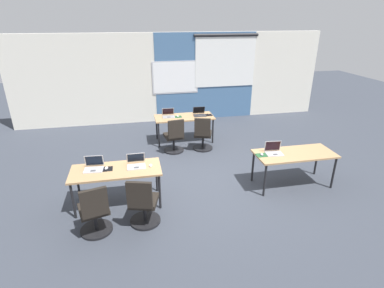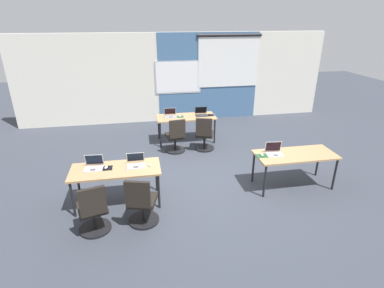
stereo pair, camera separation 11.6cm
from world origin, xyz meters
TOP-DOWN VIEW (x-y plane):
  - ground_plane at (0.00, 0.00)m, footprint 24.00×24.00m
  - back_wall_assembly at (0.05, 4.20)m, footprint 10.00×0.27m
  - desk_near_left at (-1.75, -0.60)m, footprint 1.60×0.70m
  - desk_near_right at (1.75, -0.60)m, footprint 1.60×0.70m
  - desk_far_center at (0.00, 2.20)m, footprint 1.60×0.70m
  - laptop_near_left_end at (-2.13, -0.51)m, footprint 0.35×0.31m
  - mousepad_near_left_end at (-1.91, -0.56)m, footprint 0.22×0.19m
  - mouse_near_left_end at (-1.91, -0.56)m, footprint 0.08×0.11m
  - chair_near_left_end at (-2.09, -1.39)m, footprint 0.54×0.59m
  - laptop_near_left_inner at (-1.39, -0.53)m, footprint 0.33×0.32m
  - mouse_near_left_inner at (-1.13, -0.60)m, footprint 0.06×0.10m
  - chair_near_left_inner at (-1.33, -1.32)m, footprint 0.54×0.59m
  - laptop_near_right_inner at (1.32, -0.53)m, footprint 0.36×0.30m
  - mousepad_near_right_inner at (1.06, -0.57)m, footprint 0.22×0.19m
  - mouse_near_right_inner at (1.06, -0.57)m, footprint 0.08×0.11m
  - laptop_far_left at (-0.42, 2.27)m, footprint 0.34×0.33m
  - mousepad_far_left at (-0.18, 2.20)m, footprint 0.22×0.19m
  - mouse_far_left at (-0.18, 2.20)m, footprint 0.06×0.10m
  - chair_far_left at (-0.38, 1.51)m, footprint 0.52×0.57m
  - laptop_far_right at (0.44, 2.23)m, footprint 0.34×0.33m
  - mousepad_far_right at (0.67, 2.19)m, footprint 0.22×0.19m
  - mouse_far_right at (0.67, 2.19)m, footprint 0.07×0.11m
  - chair_far_right at (0.36, 1.50)m, footprint 0.55×0.60m

SIDE VIEW (x-z plane):
  - ground_plane at x=0.00m, z-range 0.00..0.00m
  - chair_near_left_end at x=-2.09m, z-range -0.08..0.84m
  - chair_near_left_inner at x=-1.33m, z-range -0.08..0.84m
  - chair_far_left at x=-0.38m, z-range -0.08..0.84m
  - chair_far_right at x=0.36m, z-range -0.08..0.84m
  - desk_near_left at x=-1.75m, z-range 0.30..1.02m
  - desk_near_right at x=1.75m, z-range 0.30..1.02m
  - desk_far_center at x=0.00m, z-range 0.30..1.02m
  - mousepad_near_left_end at x=-1.91m, z-range 0.72..0.72m
  - mousepad_near_right_inner at x=1.06m, z-range 0.72..0.72m
  - mousepad_far_left at x=-0.18m, z-range 0.72..0.72m
  - mousepad_far_right at x=0.67m, z-range 0.72..0.72m
  - mouse_near_left_inner at x=-1.13m, z-range 0.72..0.75m
  - mouse_near_left_end at x=-1.91m, z-range 0.72..0.76m
  - mouse_near_right_inner at x=1.06m, z-range 0.72..0.76m
  - mouse_far_left at x=-0.18m, z-range 0.72..0.76m
  - mouse_far_right at x=0.67m, z-range 0.72..0.76m
  - laptop_far_left at x=-0.42m, z-range 0.66..0.88m
  - laptop_near_left_inner at x=-1.39m, z-range 0.66..0.88m
  - laptop_far_right at x=0.44m, z-range 0.66..0.88m
  - laptop_near_left_end at x=-2.13m, z-range 0.65..0.89m
  - laptop_near_right_inner at x=1.32m, z-range 0.65..0.89m
  - back_wall_assembly at x=0.05m, z-range 0.01..2.81m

